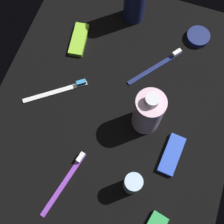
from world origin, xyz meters
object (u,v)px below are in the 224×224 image
object	(u,v)px
snack_bar_lime	(79,40)
snack_bar_blue	(172,155)
deodorant_stick	(133,184)
toothbrush_navy	(158,65)
cream_tin_left	(198,37)
bodywash_bottle	(148,112)
toothbrush_purple	(66,180)
toothbrush_white	(59,90)

from	to	relation	value
snack_bar_lime	snack_bar_blue	bearing A→B (deg)	46.94
deodorant_stick	toothbrush_navy	distance (cm)	34.27
cream_tin_left	snack_bar_blue	bearing A→B (deg)	3.06
snack_bar_lime	cream_tin_left	size ratio (longest dim) A/B	1.57
bodywash_bottle	cream_tin_left	xyz separation A→B (cm)	(-29.19, 7.04, -6.42)
deodorant_stick	snack_bar_blue	xyz separation A→B (cm)	(-10.56, 7.26, -4.02)
toothbrush_purple	cream_tin_left	xyz separation A→B (cm)	(-50.14, 20.98, 0.28)
toothbrush_navy	toothbrush_purple	distance (cm)	39.78
toothbrush_navy	snack_bar_lime	xyz separation A→B (cm)	(-0.41, -23.93, 0.14)
deodorant_stick	snack_bar_blue	distance (cm)	13.43
toothbrush_purple	toothbrush_navy	bearing A→B (deg)	161.53
toothbrush_purple	deodorant_stick	bearing A→B (deg)	103.80
toothbrush_purple	cream_tin_left	world-z (taller)	toothbrush_purple
toothbrush_navy	snack_bar_blue	distance (cm)	25.49
deodorant_stick	toothbrush_purple	bearing A→B (deg)	-76.20
toothbrush_purple	snack_bar_lime	bearing A→B (deg)	-163.45
snack_bar_lime	cream_tin_left	distance (cm)	34.47
deodorant_stick	snack_bar_lime	size ratio (longest dim) A/B	0.92
snack_bar_lime	snack_bar_blue	xyz separation A→B (cm)	(23.73, 34.23, 0.00)
toothbrush_navy	toothbrush_purple	xyz separation A→B (cm)	(37.73, -12.60, 0.00)
toothbrush_white	snack_bar_lime	bearing A→B (deg)	-178.05
snack_bar_blue	bodywash_bottle	bearing A→B (deg)	-121.25
cream_tin_left	bodywash_bottle	bearing A→B (deg)	-13.56
snack_bar_blue	toothbrush_navy	bearing A→B (deg)	-151.26
toothbrush_white	snack_bar_blue	distance (cm)	34.42
bodywash_bottle	snack_bar_blue	world-z (taller)	bodywash_bottle
toothbrush_white	snack_bar_lime	distance (cm)	16.58
toothbrush_navy	snack_bar_lime	bearing A→B (deg)	-90.98
toothbrush_white	cream_tin_left	distance (cm)	42.72
snack_bar_blue	cream_tin_left	distance (cm)	35.79
snack_bar_lime	bodywash_bottle	bearing A→B (deg)	47.46
toothbrush_navy	deodorant_stick	bearing A→B (deg)	5.12
toothbrush_white	cream_tin_left	bearing A→B (deg)	131.98
cream_tin_left	toothbrush_navy	bearing A→B (deg)	-34.02
bodywash_bottle	deodorant_stick	xyz separation A→B (cm)	(17.11, 1.70, -2.54)
toothbrush_navy	snack_bar_lime	world-z (taller)	toothbrush_navy
snack_bar_lime	snack_bar_blue	world-z (taller)	same
bodywash_bottle	snack_bar_blue	size ratio (longest dim) A/B	1.57
deodorant_stick	toothbrush_navy	world-z (taller)	deodorant_stick
toothbrush_navy	cream_tin_left	bearing A→B (deg)	145.98
toothbrush_purple	snack_bar_lime	xyz separation A→B (cm)	(-38.13, -11.33, 0.14)
toothbrush_purple	snack_bar_blue	world-z (taller)	toothbrush_purple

